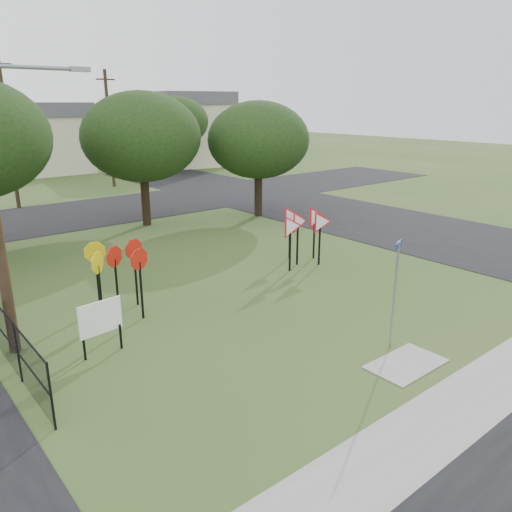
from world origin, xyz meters
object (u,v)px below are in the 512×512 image
(stop_sign_cluster, at_px, (117,262))
(yield_sign_cluster, at_px, (303,223))
(info_board, at_px, (101,319))
(street_name_sign, at_px, (395,288))

(stop_sign_cluster, distance_m, yield_sign_cluster, 7.84)
(stop_sign_cluster, relative_size, yield_sign_cluster, 0.77)
(stop_sign_cluster, relative_size, info_board, 1.50)
(street_name_sign, distance_m, info_board, 7.53)
(yield_sign_cluster, relative_size, info_board, 1.96)
(stop_sign_cluster, height_order, info_board, stop_sign_cluster)
(street_name_sign, bearing_deg, stop_sign_cluster, 124.65)
(street_name_sign, relative_size, info_board, 1.99)
(yield_sign_cluster, height_order, info_board, yield_sign_cluster)
(street_name_sign, height_order, yield_sign_cluster, street_name_sign)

